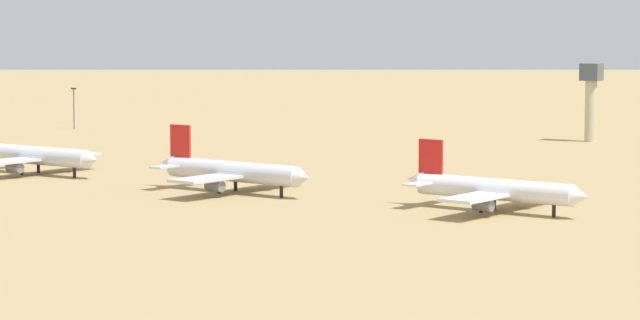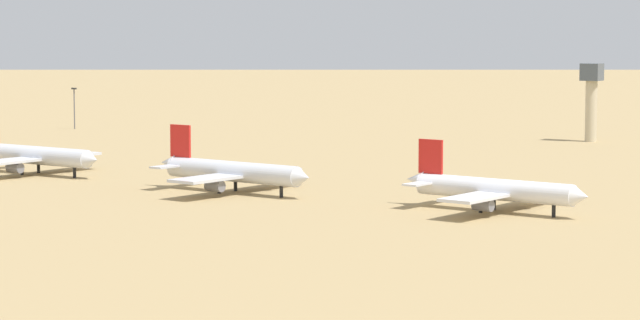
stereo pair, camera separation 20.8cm
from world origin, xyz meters
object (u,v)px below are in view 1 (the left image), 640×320
control_tower (591,94)px  parked_jet_red_5 (493,189)px  parked_jet_red_4 (232,171)px  light_pole_mid (74,105)px  parked_jet_orange_3 (33,155)px

control_tower → parked_jet_red_5: bearing=-76.4°
parked_jet_red_4 → parked_jet_red_5: bearing=7.5°
parked_jet_red_4 → control_tower: (18.37, 146.91, 8.89)m
control_tower → light_pole_mid: 157.33m
parked_jet_red_4 → parked_jet_red_5: parked_jet_red_4 is taller
parked_jet_red_4 → parked_jet_red_5: size_ratio=1.05×
parked_jet_red_5 → control_tower: bearing=110.1°
parked_jet_red_4 → parked_jet_orange_3: bearing=-178.5°
light_pole_mid → control_tower: bearing=13.7°
light_pole_mid → parked_jet_red_4: bearing=-39.2°
control_tower → light_pole_mid: size_ratio=1.69×
parked_jet_orange_3 → control_tower: control_tower is taller
parked_jet_orange_3 → parked_jet_red_5: (108.72, -4.56, -0.23)m
parked_jet_orange_3 → parked_jet_red_4: bearing=-0.6°
control_tower → light_pole_mid: control_tower is taller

